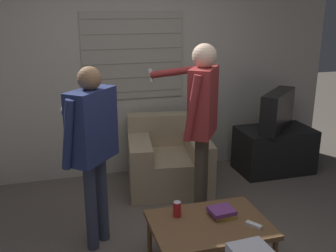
# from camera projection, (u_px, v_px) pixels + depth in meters

# --- Properties ---
(wall_back) EXTENTS (5.20, 0.08, 2.55)m
(wall_back) POSITION_uv_depth(u_px,v_px,m) (130.00, 71.00, 4.68)
(wall_back) COLOR #BCB7A8
(wall_back) RESTS_ON ground_plane
(armchair_beige) EXTENTS (1.02, 0.97, 0.79)m
(armchair_beige) POSITION_uv_depth(u_px,v_px,m) (168.00, 160.00, 4.55)
(armchair_beige) COLOR tan
(armchair_beige) RESTS_ON ground_plane
(coffee_table) EXTENTS (0.92, 0.66, 0.40)m
(coffee_table) POSITION_uv_depth(u_px,v_px,m) (209.00, 227.00, 3.09)
(coffee_table) COLOR brown
(coffee_table) RESTS_ON ground_plane
(tv_stand) EXTENTS (0.92, 0.56, 0.56)m
(tv_stand) POSITION_uv_depth(u_px,v_px,m) (274.00, 150.00, 4.96)
(tv_stand) COLOR black
(tv_stand) RESTS_ON ground_plane
(tv) EXTENTS (0.71, 0.69, 0.47)m
(tv) POSITION_uv_depth(u_px,v_px,m) (277.00, 110.00, 4.81)
(tv) COLOR black
(tv) RESTS_ON tv_stand
(person_left_standing) EXTENTS (0.50, 0.79, 1.58)m
(person_left_standing) POSITION_uv_depth(u_px,v_px,m) (92.00, 137.00, 3.21)
(person_left_standing) COLOR #33384C
(person_left_standing) RESTS_ON ground_plane
(person_right_standing) EXTENTS (0.60, 0.80, 1.70)m
(person_right_standing) POSITION_uv_depth(u_px,v_px,m) (202.00, 110.00, 3.67)
(person_right_standing) COLOR #4C4233
(person_right_standing) RESTS_ON ground_plane
(book_stack) EXTENTS (0.21, 0.19, 0.06)m
(book_stack) POSITION_uv_depth(u_px,v_px,m) (222.00, 212.00, 3.17)
(book_stack) COLOR gold
(book_stack) RESTS_ON coffee_table
(soda_can) EXTENTS (0.07, 0.07, 0.13)m
(soda_can) POSITION_uv_depth(u_px,v_px,m) (177.00, 209.00, 3.15)
(soda_can) COLOR red
(soda_can) RESTS_ON coffee_table
(spare_remote) EXTENTS (0.10, 0.13, 0.02)m
(spare_remote) POSITION_uv_depth(u_px,v_px,m) (254.00, 225.00, 3.02)
(spare_remote) COLOR white
(spare_remote) RESTS_ON coffee_table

